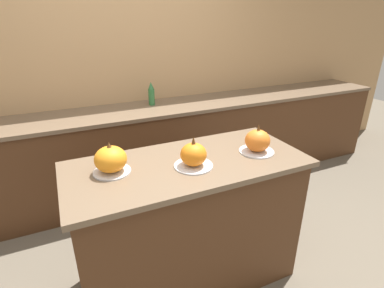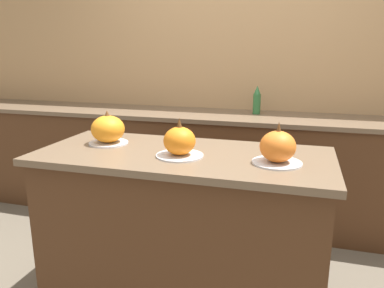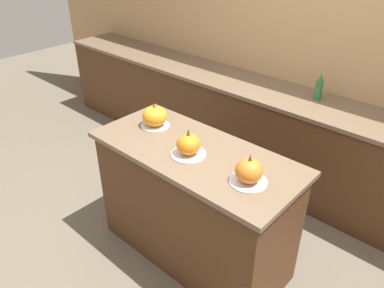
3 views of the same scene
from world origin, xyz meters
TOP-DOWN VIEW (x-y plane):
  - ground_plane at (0.00, 0.00)m, footprint 12.00×12.00m
  - wall_back at (0.00, 1.61)m, footprint 8.00×0.06m
  - kitchen_island at (0.00, 0.00)m, footprint 1.49×0.67m
  - back_counter at (0.00, 1.28)m, footprint 6.00×0.60m
  - pumpkin_cake_left at (-0.45, 0.06)m, footprint 0.21×0.21m
  - pumpkin_cake_center at (0.01, -0.06)m, footprint 0.23×0.23m
  - pumpkin_cake_right at (0.47, -0.05)m, footprint 0.23×0.23m
  - bottle_tall at (0.21, 1.38)m, footprint 0.06×0.06m

SIDE VIEW (x-z plane):
  - ground_plane at x=0.00m, z-range 0.00..0.00m
  - back_counter at x=0.00m, z-range 0.00..0.93m
  - kitchen_island at x=0.00m, z-range 0.00..0.95m
  - pumpkin_cake_center at x=0.01m, z-range 0.92..1.11m
  - pumpkin_cake_right at x=0.47m, z-range 0.92..1.12m
  - pumpkin_cake_left at x=-0.45m, z-range 0.93..1.12m
  - bottle_tall at x=0.21m, z-range 0.92..1.16m
  - wall_back at x=0.00m, z-range 0.00..2.50m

